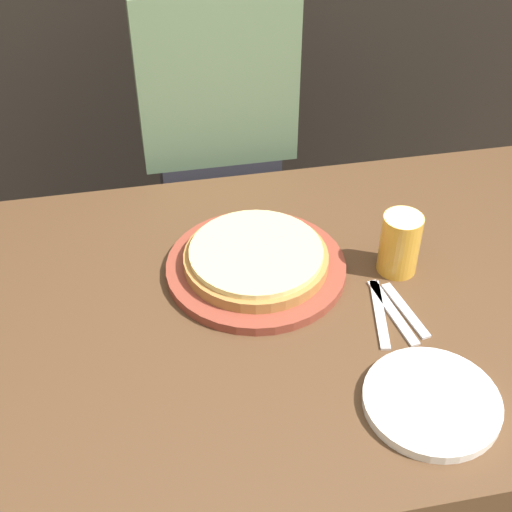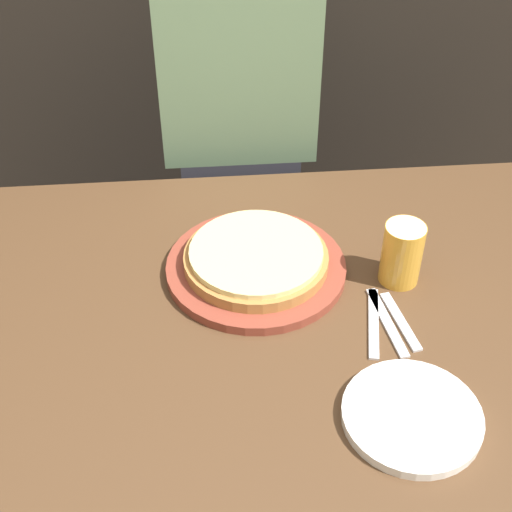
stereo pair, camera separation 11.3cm
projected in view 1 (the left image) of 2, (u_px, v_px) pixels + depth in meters
The scene contains 9 objects.
ground_plane at pixel (289, 509), 1.81m from camera, with size 12.00×12.00×0.00m, color #756047.
dining_table at pixel (294, 421), 1.57m from camera, with size 1.55×0.89×0.72m.
pizza_on_board at pixel (256, 262), 1.39m from camera, with size 0.35×0.35×0.06m.
beer_glass at pixel (400, 242), 1.37m from camera, with size 0.08×0.08×0.13m.
dinner_plate at pixel (432, 402), 1.15m from camera, with size 0.22×0.22×0.02m.
fork at pixel (380, 314), 1.31m from camera, with size 0.05×0.18×0.00m.
dinner_knife at pixel (392, 312), 1.32m from camera, with size 0.04×0.18×0.00m.
spoon at pixel (405, 310), 1.32m from camera, with size 0.04×0.15×0.00m.
diner_person at pixel (218, 164), 1.85m from camera, with size 0.37×0.20×1.32m.
Camera 1 is at (-0.27, -0.94, 1.65)m, focal length 50.00 mm.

